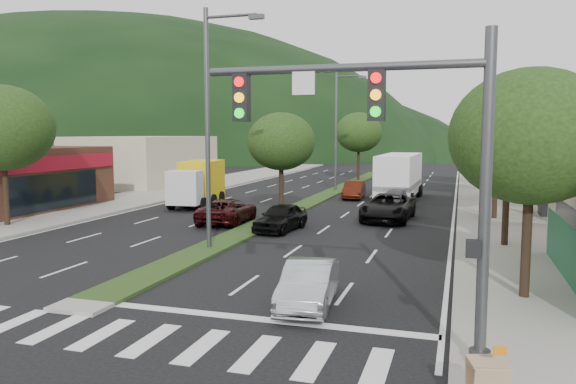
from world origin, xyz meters
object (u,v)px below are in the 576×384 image
(traffic_signal, at_px, (407,147))
(car_queue_b, at_px, (395,200))
(tree_r_e, at_px, (484,133))
(suv_maroon, at_px, (228,211))
(streetlight_near, at_px, (212,117))
(tree_med_near, at_px, (281,142))
(streetlight_mid, at_px, (338,125))
(car_queue_d, at_px, (388,207))
(tree_r_d, at_px, (489,130))
(sedan_silver, at_px, (308,284))
(tree_med_far, at_px, (359,132))
(car_queue_c, at_px, (354,190))
(motorhome, at_px, (399,176))
(tree_l_a, at_px, (2,128))
(tree_r_a, at_px, (531,137))
(tree_r_b, at_px, (509,130))
(car_queue_a, at_px, (281,217))
(a_frame_sign, at_px, (487,384))
(box_truck, at_px, (199,185))
(tree_r_c, at_px, (497,136))

(traffic_signal, relative_size, car_queue_b, 1.67)
(tree_r_e, bearing_deg, suv_maroon, -119.08)
(tree_r_e, height_order, streetlight_near, streetlight_near)
(tree_med_near, height_order, streetlight_mid, streetlight_mid)
(car_queue_d, bearing_deg, streetlight_near, -117.93)
(tree_r_d, xyz_separation_m, sedan_silver, (-5.94, -28.32, -4.55))
(tree_r_e, relative_size, car_queue_d, 1.23)
(streetlight_near, bearing_deg, tree_med_far, 90.33)
(car_queue_c, xyz_separation_m, motorhome, (3.32, 0.29, 1.13))
(tree_l_a, distance_m, motorhome, 26.27)
(traffic_signal, bearing_deg, tree_r_a, 61.80)
(tree_r_a, bearing_deg, tree_med_far, 106.70)
(traffic_signal, distance_m, tree_l_a, 24.43)
(tree_r_b, relative_size, tree_r_d, 0.97)
(tree_r_a, xyz_separation_m, car_queue_a, (-10.50, 9.26, -4.13))
(tree_r_e, relative_size, car_queue_a, 1.65)
(tree_r_d, distance_m, tree_l_a, 31.63)
(streetlight_mid, bearing_deg, tree_r_e, 30.69)
(a_frame_sign, bearing_deg, tree_r_b, 71.14)
(tree_r_e, bearing_deg, motorhome, -118.48)
(tree_r_b, distance_m, motorhome, 17.97)
(suv_maroon, bearing_deg, car_queue_b, -136.88)
(tree_med_near, height_order, sedan_silver, tree_med_near)
(tree_r_e, distance_m, streetlight_mid, 13.73)
(tree_r_e, xyz_separation_m, car_queue_a, (-10.50, -26.74, -4.20))
(tree_l_a, xyz_separation_m, sedan_silver, (18.56, -8.32, -4.55))
(traffic_signal, height_order, streetlight_mid, streetlight_mid)
(car_queue_c, distance_m, box_truck, 11.82)
(car_queue_a, bearing_deg, box_truck, 143.28)
(sedan_silver, bearing_deg, tree_med_far, 92.03)
(a_frame_sign, bearing_deg, tree_l_a, 135.26)
(tree_r_d, distance_m, tree_med_near, 16.99)
(streetlight_mid, relative_size, car_queue_c, 2.50)
(tree_r_a, xyz_separation_m, car_queue_d, (-5.75, 14.26, -4.06))
(box_truck, xyz_separation_m, motorhome, (12.69, 7.46, 0.36))
(tree_r_c, distance_m, tree_r_e, 20.00)
(traffic_signal, bearing_deg, car_queue_b, 96.78)
(tree_r_c, xyz_separation_m, box_truck, (-18.90, 1.09, -3.31))
(tree_r_d, relative_size, streetlight_mid, 0.72)
(tree_r_b, distance_m, car_queue_a, 11.43)
(tree_r_b, bearing_deg, car_queue_a, 173.14)
(sedan_silver, bearing_deg, tree_r_c, 65.91)
(traffic_signal, bearing_deg, suv_maroon, 124.22)
(traffic_signal, height_order, a_frame_sign, traffic_signal)
(tree_med_near, bearing_deg, traffic_signal, -65.20)
(traffic_signal, distance_m, streetlight_near, 13.03)
(tree_r_e, distance_m, box_truck, 26.96)
(car_queue_a, xyz_separation_m, car_queue_b, (4.58, 10.00, -0.08))
(tree_r_d, xyz_separation_m, car_queue_c, (-9.54, -1.74, -4.52))
(tree_med_near, bearing_deg, tree_med_far, 90.00)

